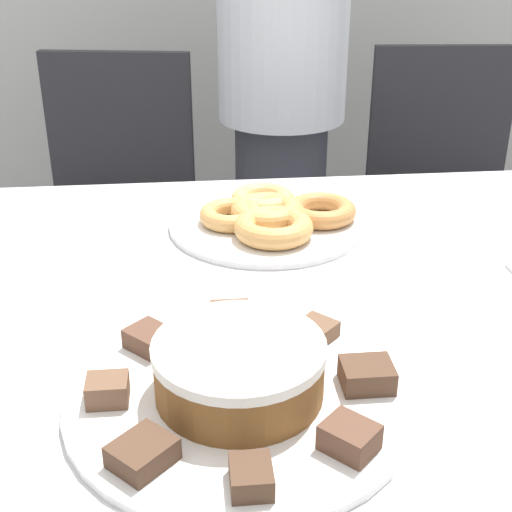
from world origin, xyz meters
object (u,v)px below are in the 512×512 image
Objects in this scene: plate_donuts at (267,224)px; person_standing at (282,90)px; frosted_cake at (239,368)px; office_chair_right at (442,227)px; plate_cake at (239,396)px; office_chair_left at (115,240)px.

person_standing is at bearing 80.36° from plate_donuts.
frosted_cake is at bearing -100.06° from plate_donuts.
office_chair_right is 2.38× the size of plate_cake.
person_standing reaches higher than office_chair_right.
person_standing is at bearing 8.84° from office_chair_left.
person_standing is 0.61m from office_chair_right.
person_standing reaches higher than office_chair_left.
office_chair_right is 1.35m from plate_cake.
office_chair_right is at bearing 9.45° from office_chair_left.
office_chair_right is at bearing 60.04° from frosted_cake.
frosted_cake is at bearing 57.99° from plate_cake.
frosted_cake is (0.25, -1.14, 0.36)m from office_chair_left.
person_standing is at bearing -174.40° from office_chair_right.
plate_donuts is (0.33, -0.67, 0.32)m from office_chair_left.
frosted_cake is at bearing -68.22° from office_chair_left.
office_chair_right is at bearing 49.52° from plate_donuts.
plate_cake is 1.16× the size of plate_donuts.
office_chair_left is 2.75× the size of plate_donuts.
office_chair_right reaches higher than frosted_cake.
office_chair_left is at bearing -174.99° from office_chair_right.
frosted_cake is at bearing -114.99° from office_chair_right.
office_chair_right is at bearing 60.04° from plate_cake.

